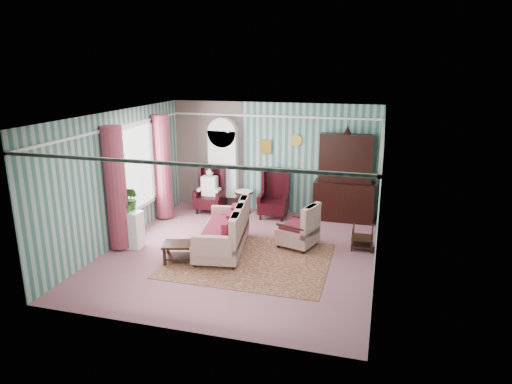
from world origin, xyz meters
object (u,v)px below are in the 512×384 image
(wingback_left, at_px, (210,189))
(sofa, at_px, (222,226))
(bookcase, at_px, (223,169))
(wingback_right, at_px, (274,194))
(nest_table, at_px, (362,238))
(floral_armchair, at_px, (298,228))
(dresser_hutch, at_px, (345,175))
(seated_woman, at_px, (210,191))
(coffee_table, at_px, (186,252))
(round_side_table, at_px, (244,202))
(plant_stand, at_px, (130,229))

(wingback_left, xyz_separation_m, sofa, (1.20, -2.40, -0.07))
(bookcase, bearing_deg, wingback_right, -14.57)
(bookcase, xyz_separation_m, nest_table, (3.82, -1.94, -0.85))
(bookcase, relative_size, nest_table, 4.15)
(floral_armchair, bearing_deg, wingback_left, 74.62)
(bookcase, bearing_deg, sofa, -71.18)
(dresser_hutch, height_order, seated_woman, dresser_hutch)
(bookcase, height_order, floral_armchair, bookcase)
(nest_table, bearing_deg, bookcase, 153.08)
(dresser_hutch, bearing_deg, wingback_left, -175.59)
(floral_armchair, bearing_deg, sofa, 130.47)
(wingback_left, bearing_deg, coffee_table, -77.69)
(bookcase, distance_m, sofa, 3.00)
(wingback_left, height_order, coffee_table, wingback_left)
(floral_armchair, bearing_deg, seated_woman, 74.62)
(seated_woman, xyz_separation_m, coffee_table, (0.69, -3.15, -0.39))
(wingback_left, distance_m, sofa, 2.68)
(round_side_table, bearing_deg, seated_woman, -170.54)
(seated_woman, relative_size, plant_stand, 1.47)
(floral_armchair, bearing_deg, dresser_hutch, -3.56)
(wingback_right, xyz_separation_m, plant_stand, (-2.55, -2.75, -0.22))
(dresser_hutch, bearing_deg, round_side_table, -177.36)
(wingback_left, xyz_separation_m, round_side_table, (0.90, 0.15, -0.33))
(nest_table, height_order, floral_armchair, floral_armchair)
(floral_armchair, relative_size, coffee_table, 0.98)
(dresser_hutch, height_order, round_side_table, dresser_hutch)
(round_side_table, relative_size, nest_table, 1.11)
(sofa, relative_size, floral_armchair, 2.33)
(wingback_right, xyz_separation_m, floral_armchair, (0.96, -1.76, -0.19))
(round_side_table, height_order, nest_table, round_side_table)
(wingback_left, relative_size, round_side_table, 2.08)
(dresser_hutch, distance_m, sofa, 3.58)
(sofa, bearing_deg, floral_armchair, -76.32)
(wingback_left, bearing_deg, sofa, -63.40)
(round_side_table, height_order, plant_stand, plant_stand)
(plant_stand, height_order, coffee_table, plant_stand)
(wingback_right, relative_size, sofa, 0.61)
(wingback_right, relative_size, plant_stand, 1.56)
(round_side_table, xyz_separation_m, plant_stand, (-1.70, -2.90, 0.10))
(sofa, relative_size, coffee_table, 2.28)
(plant_stand, bearing_deg, nest_table, 13.84)
(bookcase, bearing_deg, seated_woman, -122.66)
(wingback_right, height_order, seated_woman, wingback_right)
(wingback_left, bearing_deg, seated_woman, 0.00)
(wingback_left, xyz_separation_m, wingback_right, (1.75, 0.00, 0.00))
(bookcase, xyz_separation_m, coffee_table, (0.44, -3.54, -0.92))
(coffee_table, bearing_deg, nest_table, 25.26)
(dresser_hutch, xyz_separation_m, nest_table, (0.57, -1.82, -0.91))
(dresser_hutch, distance_m, plant_stand, 5.31)
(seated_woman, bearing_deg, wingback_left, 0.00)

